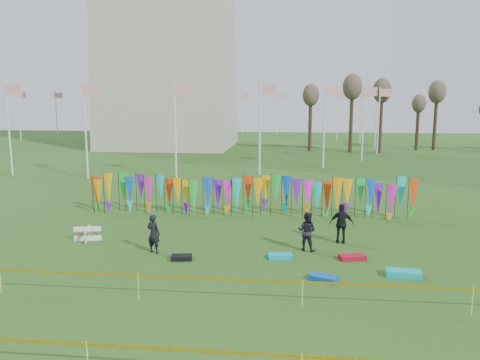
# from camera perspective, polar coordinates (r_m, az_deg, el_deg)

# --- Properties ---
(ground) EXTENTS (160.00, 160.00, 0.00)m
(ground) POSITION_cam_1_polar(r_m,az_deg,el_deg) (18.04, -2.73, -11.02)
(ground) COLOR #224A14
(ground) RESTS_ON ground
(flagpole_ring) EXTENTS (57.40, 56.16, 8.00)m
(flagpole_ring) POSITION_cam_1_polar(r_m,az_deg,el_deg) (66.82, -8.34, 7.52)
(flagpole_ring) COLOR silver
(flagpole_ring) RESTS_ON ground
(banner_row) EXTENTS (18.64, 0.64, 2.17)m
(banner_row) POSITION_cam_1_polar(r_m,az_deg,el_deg) (26.02, 0.83, -1.59)
(banner_row) COLOR black
(banner_row) RESTS_ON ground
(caution_tape_near) EXTENTS (26.00, 0.02, 0.90)m
(caution_tape_near) POSITION_cam_1_polar(r_m,az_deg,el_deg) (15.20, -5.27, -11.95)
(caution_tape_near) COLOR #E2B904
(caution_tape_near) RESTS_ON ground
(caution_tape_far) EXTENTS (26.00, 0.02, 0.90)m
(caution_tape_far) POSITION_cam_1_polar(r_m,az_deg,el_deg) (11.43, -9.78, -19.76)
(caution_tape_far) COLOR #E2B904
(caution_tape_far) RESTS_ON ground
(box_kite) EXTENTS (0.63, 0.63, 0.70)m
(box_kite) POSITION_cam_1_polar(r_m,az_deg,el_deg) (22.66, -18.10, -6.23)
(box_kite) COLOR red
(box_kite) RESTS_ON ground
(person_left) EXTENTS (0.72, 0.62, 1.67)m
(person_left) POSITION_cam_1_polar(r_m,az_deg,el_deg) (20.16, -10.49, -6.45)
(person_left) COLOR black
(person_left) RESTS_ON ground
(person_mid) EXTENTS (0.95, 0.77, 1.70)m
(person_mid) POSITION_cam_1_polar(r_m,az_deg,el_deg) (20.32, 8.16, -6.20)
(person_mid) COLOR black
(person_mid) RESTS_ON ground
(person_right) EXTENTS (1.09, 0.66, 1.81)m
(person_right) POSITION_cam_1_polar(r_m,az_deg,el_deg) (21.59, 12.29, -5.22)
(person_right) COLOR black
(person_right) RESTS_ON ground
(kite_bag_turquoise) EXTENTS (1.02, 0.62, 0.19)m
(kite_bag_turquoise) POSITION_cam_1_polar(r_m,az_deg,el_deg) (19.40, 4.95, -9.24)
(kite_bag_turquoise) COLOR #0CA7C1
(kite_bag_turquoise) RESTS_ON ground
(kite_bag_blue) EXTENTS (1.08, 0.85, 0.20)m
(kite_bag_blue) POSITION_cam_1_polar(r_m,az_deg,el_deg) (17.34, 10.15, -11.69)
(kite_bag_blue) COLOR #0B4FB4
(kite_bag_blue) RESTS_ON ground
(kite_bag_red) EXTENTS (1.13, 0.72, 0.19)m
(kite_bag_red) POSITION_cam_1_polar(r_m,az_deg,el_deg) (19.74, 13.56, -9.15)
(kite_bag_red) COLOR #AD0B23
(kite_bag_red) RESTS_ON ground
(kite_bag_black) EXTENTS (0.90, 0.61, 0.19)m
(kite_bag_black) POSITION_cam_1_polar(r_m,az_deg,el_deg) (19.33, -7.13, -9.35)
(kite_bag_black) COLOR black
(kite_bag_black) RESTS_ON ground
(kite_bag_teal) EXTENTS (1.29, 0.71, 0.24)m
(kite_bag_teal) POSITION_cam_1_polar(r_m,az_deg,el_deg) (18.45, 19.30, -10.70)
(kite_bag_teal) COLOR #0DAEBB
(kite_bag_teal) RESTS_ON ground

